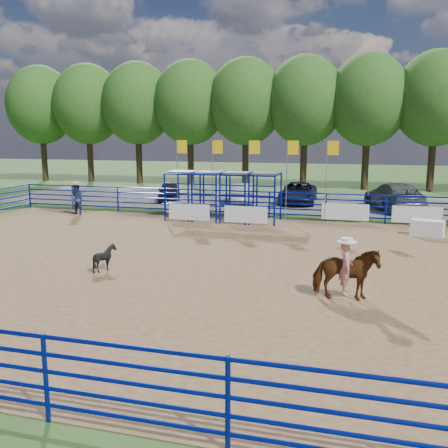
{
  "coord_description": "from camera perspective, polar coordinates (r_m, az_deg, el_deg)",
  "views": [
    {
      "loc": [
        4.68,
        -16.34,
        4.6
      ],
      "look_at": [
        -0.07,
        1.0,
        1.3
      ],
      "focal_mm": 40.0,
      "sensor_mm": 36.0,
      "label": 1
    }
  ],
  "objects": [
    {
      "name": "ground",
      "position": [
        17.61,
        -0.64,
        -4.74
      ],
      "size": [
        120.0,
        120.0,
        0.0
      ],
      "primitive_type": "plane",
      "color": "#3D6127",
      "rests_on": "ground"
    },
    {
      "name": "arena_dirt",
      "position": [
        17.61,
        -0.64,
        -4.71
      ],
      "size": [
        30.0,
        20.0,
        0.02
      ],
      "primitive_type": "cube",
      "color": "olive",
      "rests_on": "ground"
    },
    {
      "name": "gravel_strip",
      "position": [
        33.98,
        7.27,
        2.54
      ],
      "size": [
        40.0,
        10.0,
        0.01
      ],
      "primitive_type": "cube",
      "color": "gray",
      "rests_on": "ground"
    },
    {
      "name": "announcer_table",
      "position": [
        24.09,
        22.23,
        -0.45
      ],
      "size": [
        1.5,
        0.98,
        0.74
      ],
      "primitive_type": "cube",
      "rotation": [
        0.0,
        0.0,
        -0.26
      ],
      "color": "white",
      "rests_on": "arena_dirt"
    },
    {
      "name": "horse_and_rider",
      "position": [
        14.17,
        13.74,
        -5.04
      ],
      "size": [
        1.84,
        0.96,
        2.5
      ],
      "color": "#603113",
      "rests_on": "arena_dirt"
    },
    {
      "name": "calf",
      "position": [
        17.25,
        -13.47,
        -3.77
      ],
      "size": [
        1.04,
        1.01,
        0.89
      ],
      "primitive_type": "imported",
      "rotation": [
        0.0,
        0.0,
        2.04
      ],
      "color": "black",
      "rests_on": "arena_dirt"
    },
    {
      "name": "spectator_cowboy",
      "position": [
        29.23,
        -16.48,
        2.77
      ],
      "size": [
        0.99,
        0.86,
        1.82
      ],
      "color": "navy",
      "rests_on": "arena_dirt"
    },
    {
      "name": "car_a",
      "position": [
        34.39,
        -6.28,
        3.7
      ],
      "size": [
        2.62,
        3.91,
        1.24
      ],
      "primitive_type": "imported",
      "rotation": [
        0.0,
        0.0,
        0.35
      ],
      "color": "black",
      "rests_on": "gravel_strip"
    },
    {
      "name": "car_b",
      "position": [
        33.04,
        2.09,
        3.58
      ],
      "size": [
        2.32,
        4.29,
        1.34
      ],
      "primitive_type": "imported",
      "rotation": [
        0.0,
        0.0,
        3.37
      ],
      "color": "gray",
      "rests_on": "gravel_strip"
    },
    {
      "name": "car_c",
      "position": [
        33.31,
        8.47,
        3.55
      ],
      "size": [
        2.44,
        4.98,
        1.36
      ],
      "primitive_type": "imported",
      "rotation": [
        0.0,
        0.0,
        0.04
      ],
      "color": "#141733",
      "rests_on": "gravel_strip"
    },
    {
      "name": "car_d",
      "position": [
        31.73,
        18.88,
        3.01
      ],
      "size": [
        3.82,
        6.07,
        1.64
      ],
      "primitive_type": "imported",
      "rotation": [
        0.0,
        0.0,
        3.43
      ],
      "color": "#5D5D5F",
      "rests_on": "gravel_strip"
    },
    {
      "name": "perimeter_fence",
      "position": [
        17.43,
        -0.64,
        -2.36
      ],
      "size": [
        30.1,
        20.1,
        1.5
      ],
      "color": "#061590",
      "rests_on": "ground"
    },
    {
      "name": "chute_assembly",
      "position": [
        26.24,
        0.67,
        3.08
      ],
      "size": [
        19.32,
        2.41,
        4.2
      ],
      "color": "#061590",
      "rests_on": "ground"
    },
    {
      "name": "treeline",
      "position": [
        42.7,
        9.28,
        14.21
      ],
      "size": [
        56.4,
        6.4,
        11.24
      ],
      "color": "#3F2B19",
      "rests_on": "ground"
    }
  ]
}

